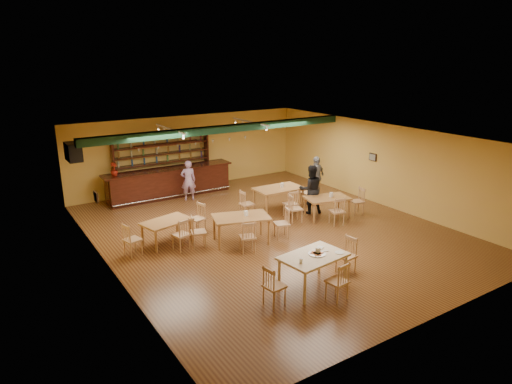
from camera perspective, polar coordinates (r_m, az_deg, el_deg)
floor at (r=14.43m, az=1.74°, el=-4.87°), size 12.00×12.00×0.00m
ceiling_beam at (r=15.99m, az=-3.89°, el=7.92°), size 10.00×0.30×0.25m
track_rail_left at (r=15.75m, az=-10.76°, el=7.79°), size 0.05×2.50×0.05m
track_rail_right at (r=17.19m, az=-0.75°, el=8.81°), size 0.05×2.50×0.05m
ac_unit at (r=15.79m, az=-21.91°, el=4.71°), size 0.34×0.70×0.48m
picture_left at (r=12.85m, az=-19.48°, el=-0.58°), size 0.04×0.34×0.28m
picture_right at (r=17.45m, az=14.47°, el=4.27°), size 0.04×0.34×0.28m
bar_counter at (r=18.05m, az=-10.79°, el=1.19°), size 5.10×0.85×1.13m
back_bar_hutch at (r=18.48m, az=-11.63°, el=3.35°), size 3.95×0.40×2.28m
poinsettia at (r=17.21m, az=-17.42°, el=2.74°), size 0.35×0.35×0.49m
dining_table_a at (r=13.64m, az=-11.11°, el=-4.93°), size 1.57×1.16×0.70m
dining_table_b at (r=16.17m, az=2.83°, el=-0.89°), size 1.71×1.06×0.84m
dining_table_c at (r=13.44m, az=-1.88°, el=-4.69°), size 1.84×1.41×0.81m
dining_table_d at (r=15.63m, az=8.88°, el=-1.93°), size 1.62×1.18×0.73m
near_table at (r=11.00m, az=7.14°, el=-9.86°), size 1.67×1.18×0.83m
pizza_tray at (r=10.88m, az=7.68°, el=-7.72°), size 0.49×0.49×0.01m
parmesan_shaker at (r=10.39m, az=5.68°, el=-8.59°), size 0.08×0.08×0.11m
napkin_stack at (r=11.20m, az=8.04°, el=-6.96°), size 0.25×0.23×0.03m
pizza_server at (r=11.02m, az=8.16°, el=-7.37°), size 0.33×0.22×0.00m
side_plate at (r=11.04m, az=10.42°, el=-7.49°), size 0.25×0.25×0.01m
patron_bar at (r=17.42m, az=-8.51°, el=1.46°), size 0.65×0.52×1.55m
patron_right_a at (r=15.91m, az=6.88°, el=0.36°), size 1.02×0.91×1.72m
patron_right_b at (r=17.70m, az=7.61°, el=1.88°), size 1.03×0.69×1.63m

